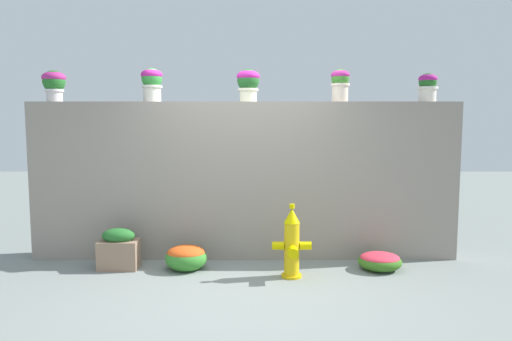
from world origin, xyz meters
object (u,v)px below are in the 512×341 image
(potted_plant_3, at_px, (339,83))
(fire_hydrant, at_px, (290,245))
(potted_plant_2, at_px, (247,82))
(potted_plant_1, at_px, (150,82))
(flower_bush_left, at_px, (378,260))
(planter_box, at_px, (117,249))
(potted_plant_0, at_px, (52,83))
(flower_bush_right, at_px, (185,257))
(potted_plant_4, at_px, (426,86))

(potted_plant_3, xyz_separation_m, fire_hydrant, (-0.67, -0.85, -1.91))
(potted_plant_2, height_order, fire_hydrant, potted_plant_2)
(potted_plant_3, bearing_deg, potted_plant_1, -179.74)
(flower_bush_left, bearing_deg, planter_box, 179.14)
(potted_plant_2, bearing_deg, potted_plant_1, 179.54)
(potted_plant_2, bearing_deg, fire_hydrant, -58.28)
(potted_plant_0, distance_m, potted_plant_3, 3.68)
(potted_plant_1, distance_m, flower_bush_right, 2.26)
(potted_plant_0, relative_size, fire_hydrant, 0.47)
(potted_plant_2, xyz_separation_m, potted_plant_4, (2.32, 0.04, -0.04))
(potted_plant_4, bearing_deg, planter_box, -172.03)
(potted_plant_1, xyz_separation_m, flower_bush_left, (2.84, -0.56, -2.18))
(potted_plant_0, bearing_deg, potted_plant_3, 0.16)
(potted_plant_1, relative_size, potted_plant_3, 1.03)
(flower_bush_right, bearing_deg, flower_bush_left, -0.21)
(potted_plant_1, xyz_separation_m, potted_plant_3, (2.42, 0.01, -0.01))
(flower_bush_left, bearing_deg, potted_plant_3, 125.94)
(potted_plant_4, distance_m, flower_bush_right, 3.75)
(flower_bush_left, bearing_deg, flower_bush_right, 179.79)
(fire_hydrant, bearing_deg, potted_plant_2, 121.72)
(potted_plant_3, bearing_deg, potted_plant_2, -179.00)
(potted_plant_3, xyz_separation_m, flower_bush_right, (-1.93, -0.57, -2.13))
(potted_plant_1, distance_m, potted_plant_3, 2.42)
(potted_plant_4, relative_size, flower_bush_right, 0.73)
(flower_bush_left, bearing_deg, potted_plant_2, 160.90)
(potted_plant_3, bearing_deg, flower_bush_left, -54.06)
(potted_plant_0, xyz_separation_m, planter_box, (0.92, -0.52, -2.05))
(fire_hydrant, bearing_deg, planter_box, 171.25)
(potted_plant_3, bearing_deg, potted_plant_0, -179.84)
(planter_box, bearing_deg, potted_plant_4, 7.97)
(potted_plant_3, xyz_separation_m, planter_box, (-2.75, -0.53, -2.05))
(flower_bush_right, bearing_deg, planter_box, 177.31)
(fire_hydrant, bearing_deg, potted_plant_4, 25.59)
(potted_plant_2, xyz_separation_m, planter_box, (-1.57, -0.51, -2.05))
(potted_plant_0, relative_size, potted_plant_2, 0.96)
(fire_hydrant, height_order, flower_bush_right, fire_hydrant)
(potted_plant_3, bearing_deg, planter_box, -169.16)
(potted_plant_0, distance_m, fire_hydrant, 3.66)
(potted_plant_1, relative_size, potted_plant_2, 1.03)
(potted_plant_1, height_order, potted_plant_2, potted_plant_1)
(potted_plant_4, height_order, fire_hydrant, potted_plant_4)
(potted_plant_4, xyz_separation_m, flower_bush_right, (-3.06, -0.58, -2.09))
(potted_plant_0, height_order, planter_box, potted_plant_0)
(planter_box, bearing_deg, potted_plant_0, 150.78)
(potted_plant_3, distance_m, flower_bush_left, 2.29)
(flower_bush_right, bearing_deg, fire_hydrant, -12.63)
(flower_bush_left, relative_size, flower_bush_right, 1.04)
(potted_plant_1, height_order, potted_plant_3, potted_plant_1)
(flower_bush_left, distance_m, planter_box, 3.17)
(potted_plant_0, relative_size, potted_plant_1, 0.94)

